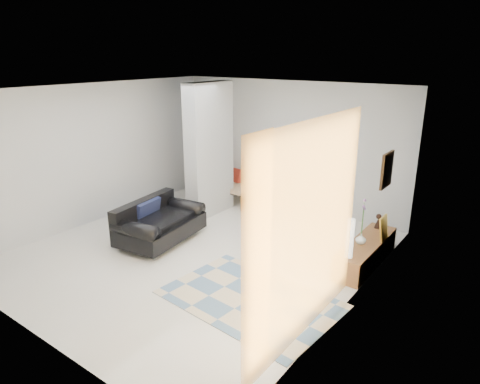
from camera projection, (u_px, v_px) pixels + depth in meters
The scene contains 17 objects.
floor at pixel (201, 251), 7.58m from camera, with size 6.00×6.00×0.00m, color beige.
ceiling at pixel (195, 90), 6.71m from camera, with size 6.00×6.00×0.00m, color white.
wall_back at pixel (288, 145), 9.45m from camera, with size 6.00×6.00×0.00m, color #BCBFC0.
wall_front at pixel (23, 234), 4.85m from camera, with size 6.00×6.00×0.00m, color #BCBFC0.
wall_left at pixel (97, 154), 8.69m from camera, with size 6.00×6.00×0.00m, color #BCBFC0.
wall_right at pixel (356, 209), 5.61m from camera, with size 6.00×6.00×0.00m, color #BCBFC0.
partition_column at pixel (209, 150), 8.99m from camera, with size 0.35×1.20×2.80m, color #A4A8AB.
hallway_door at pixel (214, 150), 10.72m from camera, with size 0.85×0.06×2.04m, color white.
curtain at pixel (310, 233), 4.75m from camera, with size 2.55×2.55×0.00m, color #FFAE43.
wall_art at pixel (387, 170), 6.52m from camera, with size 0.04×0.45×0.55m, color #35200E.
media_console at pixel (366, 252), 7.08m from camera, with size 0.45×1.75×0.80m.
loveseat at pixel (158, 223), 7.92m from camera, with size 1.17×1.76×0.76m.
daybed at pixel (223, 181), 10.24m from camera, with size 1.88×0.90×0.77m.
area_rug at pixel (250, 299), 6.10m from camera, with size 2.41×1.61×0.01m, color beige.
cylinder_lamp at pixel (350, 238), 6.39m from camera, with size 0.11×0.11×0.62m, color white.
bronze_figurine at pixel (378, 221), 7.53m from camera, with size 0.13×0.13×0.26m, color black, non-canonical shape.
vase at pixel (361, 239), 6.91m from camera, with size 0.17×0.17×0.18m, color white.
Camera 1 is at (4.63, -5.14, 3.36)m, focal length 32.00 mm.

